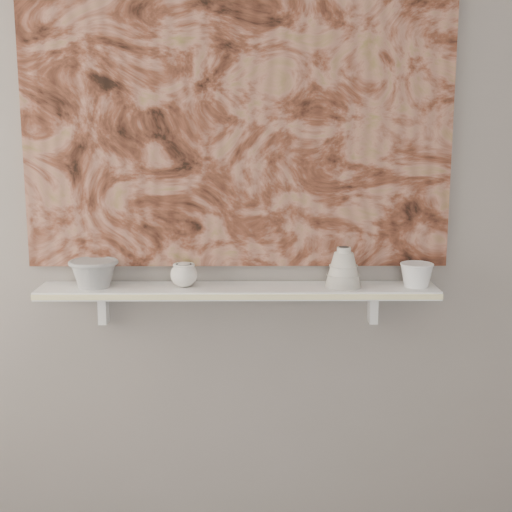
{
  "coord_description": "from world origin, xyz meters",
  "views": [
    {
      "loc": [
        0.05,
        -0.94,
        1.5
      ],
      "look_at": [
        0.06,
        1.49,
        1.04
      ],
      "focal_mm": 50.0,
      "sensor_mm": 36.0,
      "label": 1
    }
  ],
  "objects_px": {
    "painting": "(237,110)",
    "bowl_white": "(417,275)",
    "bell_vessel": "(343,267)",
    "cup_cream": "(184,275)",
    "bowl_grey": "(94,273)",
    "shelf": "(238,291)"
  },
  "relations": [
    {
      "from": "shelf",
      "to": "cup_cream",
      "type": "bearing_deg",
      "value": 180.0
    },
    {
      "from": "bowl_white",
      "to": "cup_cream",
      "type": "bearing_deg",
      "value": 180.0
    },
    {
      "from": "bell_vessel",
      "to": "shelf",
      "type": "bearing_deg",
      "value": 180.0
    },
    {
      "from": "bowl_grey",
      "to": "cup_cream",
      "type": "relative_size",
      "value": 1.82
    },
    {
      "from": "shelf",
      "to": "bowl_white",
      "type": "xyz_separation_m",
      "value": [
        0.63,
        0.0,
        0.06
      ]
    },
    {
      "from": "bowl_grey",
      "to": "bell_vessel",
      "type": "distance_m",
      "value": 0.88
    },
    {
      "from": "shelf",
      "to": "cup_cream",
      "type": "height_order",
      "value": "cup_cream"
    },
    {
      "from": "shelf",
      "to": "bowl_grey",
      "type": "xyz_separation_m",
      "value": [
        -0.5,
        0.0,
        0.06
      ]
    },
    {
      "from": "painting",
      "to": "bell_vessel",
      "type": "xyz_separation_m",
      "value": [
        0.37,
        -0.08,
        -0.54
      ]
    },
    {
      "from": "painting",
      "to": "bowl_grey",
      "type": "bearing_deg",
      "value": -170.94
    },
    {
      "from": "bowl_white",
      "to": "bowl_grey",
      "type": "bearing_deg",
      "value": 180.0
    },
    {
      "from": "bell_vessel",
      "to": "bowl_white",
      "type": "bearing_deg",
      "value": 0.0
    },
    {
      "from": "bell_vessel",
      "to": "bowl_white",
      "type": "distance_m",
      "value": 0.26
    },
    {
      "from": "painting",
      "to": "bowl_white",
      "type": "relative_size",
      "value": 12.77
    },
    {
      "from": "painting",
      "to": "bowl_white",
      "type": "distance_m",
      "value": 0.85
    },
    {
      "from": "bowl_grey",
      "to": "bowl_white",
      "type": "relative_size",
      "value": 1.47
    },
    {
      "from": "bell_vessel",
      "to": "cup_cream",
      "type": "bearing_deg",
      "value": 180.0
    },
    {
      "from": "bowl_grey",
      "to": "bell_vessel",
      "type": "relative_size",
      "value": 1.22
    },
    {
      "from": "bell_vessel",
      "to": "bowl_grey",
      "type": "bearing_deg",
      "value": 180.0
    },
    {
      "from": "shelf",
      "to": "bowl_grey",
      "type": "relative_size",
      "value": 8.1
    },
    {
      "from": "painting",
      "to": "bowl_white",
      "type": "xyz_separation_m",
      "value": [
        0.63,
        -0.08,
        -0.57
      ]
    },
    {
      "from": "painting",
      "to": "cup_cream",
      "type": "bearing_deg",
      "value": -156.93
    }
  ]
}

